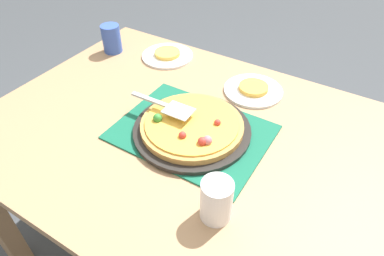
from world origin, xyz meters
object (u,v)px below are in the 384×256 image
served_slice_right (254,88)px  cup_far (112,39)px  plate_near_left (167,56)px  served_slice_left (167,53)px  cup_near (216,200)px  plate_far_right (253,90)px  pizza_pan (192,130)px  pizza (192,125)px  pizza_server (166,106)px

served_slice_right → cup_far: bearing=-176.7°
plate_near_left → cup_far: 0.25m
plate_near_left → served_slice_left: 0.01m
cup_near → cup_far: same height
plate_far_right → served_slice_right: bearing=0.0°
cup_far → cup_near: bearing=-32.9°
pizza_pan → cup_far: size_ratio=3.17×
pizza_pan → cup_near: cup_near is taller
pizza_pan → cup_far: 0.65m
cup_far → served_slice_right: bearing=3.3°
served_slice_left → served_slice_right: same height
plate_near_left → cup_near: (0.57, -0.60, 0.06)m
pizza → cup_near: 0.32m
pizza → served_slice_left: 0.51m
plate_far_right → served_slice_right: (0.00, 0.00, 0.01)m
pizza → pizza_server: size_ratio=1.43×
served_slice_left → cup_near: cup_near is taller
served_slice_left → pizza_server: size_ratio=0.48×
pizza_pan → pizza: pizza is taller
pizza_pan → plate_near_left: bearing=133.8°
served_slice_left → cup_far: cup_far is taller
pizza → served_slice_right: pizza is taller
pizza_pan → cup_near: size_ratio=3.17×
plate_far_right → served_slice_left: 0.43m
plate_near_left → served_slice_right: 0.43m
pizza_pan → cup_near: (0.22, -0.24, 0.05)m
plate_far_right → cup_near: size_ratio=1.83×
plate_far_right → pizza: bearing=-103.0°
pizza_pan → pizza: size_ratio=1.15×
plate_far_right → pizza_server: bearing=-118.2°
pizza → cup_near: (0.22, -0.24, 0.03)m
plate_near_left → pizza_server: 0.45m
cup_near → pizza: bearing=132.5°
pizza → served_slice_left: (-0.35, 0.37, -0.02)m
pizza_server → pizza: bearing=0.1°
plate_near_left → plate_far_right: bearing=-6.3°
pizza_pan → served_slice_left: 0.51m
pizza → served_slice_left: size_ratio=3.00×
plate_near_left → cup_near: size_ratio=1.83×
cup_near → pizza_server: size_ratio=0.52×
plate_near_left → pizza_server: bearing=-55.5°
pizza_pan → pizza: 0.02m
plate_far_right → served_slice_right: size_ratio=2.00×
plate_near_left → plate_far_right: (0.42, -0.05, 0.00)m
served_slice_left → cup_near: size_ratio=0.92×
cup_near → served_slice_right: bearing=104.4°
served_slice_right → plate_far_right: bearing=0.0°
pizza_pan → cup_far: bearing=154.3°
plate_far_right → pizza_pan: bearing=-103.1°
plate_far_right → served_slice_right: served_slice_right is taller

